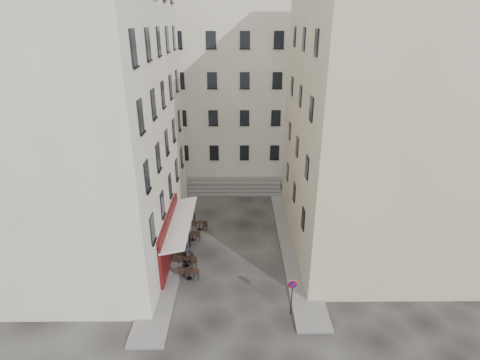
{
  "coord_description": "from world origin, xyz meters",
  "views": [
    {
      "loc": [
        0.32,
        -21.25,
        15.54
      ],
      "look_at": [
        0.49,
        4.0,
        4.79
      ],
      "focal_mm": 28.0,
      "sensor_mm": 36.0,
      "label": 1
    }
  ],
  "objects_px": {
    "no_parking_sign": "(292,291)",
    "pedestrian": "(187,254)",
    "bistro_table_b": "(187,261)",
    "bistro_table_a": "(189,273)"
  },
  "relations": [
    {
      "from": "pedestrian",
      "to": "bistro_table_a",
      "type": "bearing_deg",
      "value": 65.43
    },
    {
      "from": "no_parking_sign",
      "to": "bistro_table_b",
      "type": "bearing_deg",
      "value": 141.23
    },
    {
      "from": "no_parking_sign",
      "to": "bistro_table_b",
      "type": "relative_size",
      "value": 1.82
    },
    {
      "from": "bistro_table_a",
      "to": "pedestrian",
      "type": "xyz_separation_m",
      "value": [
        -0.29,
        1.57,
        0.39
      ]
    },
    {
      "from": "bistro_table_a",
      "to": "bistro_table_b",
      "type": "height_order",
      "value": "bistro_table_b"
    },
    {
      "from": "no_parking_sign",
      "to": "bistro_table_a",
      "type": "bearing_deg",
      "value": 148.79
    },
    {
      "from": "bistro_table_b",
      "to": "pedestrian",
      "type": "relative_size",
      "value": 0.76
    },
    {
      "from": "no_parking_sign",
      "to": "pedestrian",
      "type": "relative_size",
      "value": 1.39
    },
    {
      "from": "no_parking_sign",
      "to": "pedestrian",
      "type": "distance_m",
      "value": 8.14
    },
    {
      "from": "no_parking_sign",
      "to": "bistro_table_a",
      "type": "distance_m",
      "value": 7.11
    }
  ]
}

